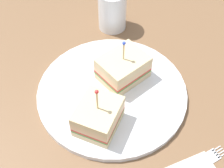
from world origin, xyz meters
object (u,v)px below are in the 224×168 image
Objects in this scene: sandwich_half_front at (123,68)px; sandwich_half_back at (99,116)px; plate at (112,92)px; drink_glass at (112,11)px; fork at (203,161)px.

sandwich_half_back is at bearing -4.44° from sandwich_half_front.
plate is 5.30cm from sandwich_half_front.
sandwich_half_back is at bearing 0.51° from plate.
drink_glass is (-15.84, -7.13, 0.56)cm from sandwich_half_front.
sandwich_half_back reaches higher than fork.
sandwich_half_front is 17.37cm from drink_glass.
sandwich_half_front is at bearing -126.38° from fork.
plate is at bearing -115.93° from fork.
sandwich_half_front reaches higher than fork.
fork is at bearing 86.52° from sandwich_half_back.
sandwich_half_front is 1.20× the size of fork.
sandwich_half_back is 28.78cm from drink_glass.
plate is 2.58× the size of sandwich_half_front.
drink_glass is at bearing -162.95° from plate.
sandwich_half_back is 1.05× the size of drink_glass.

